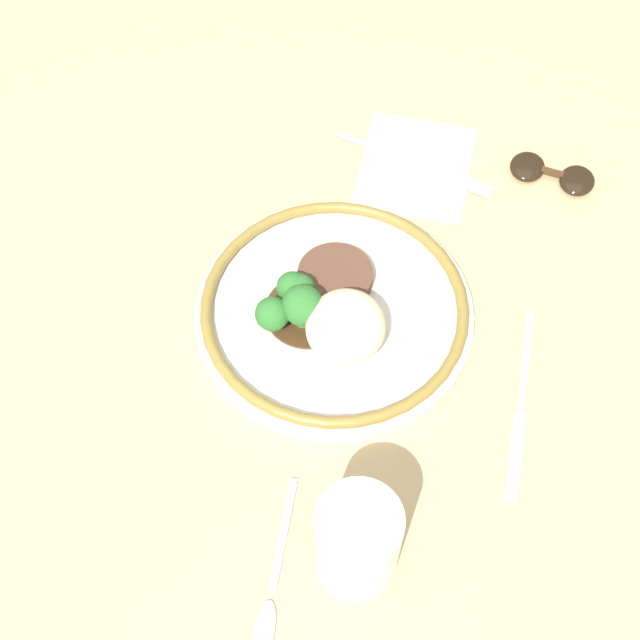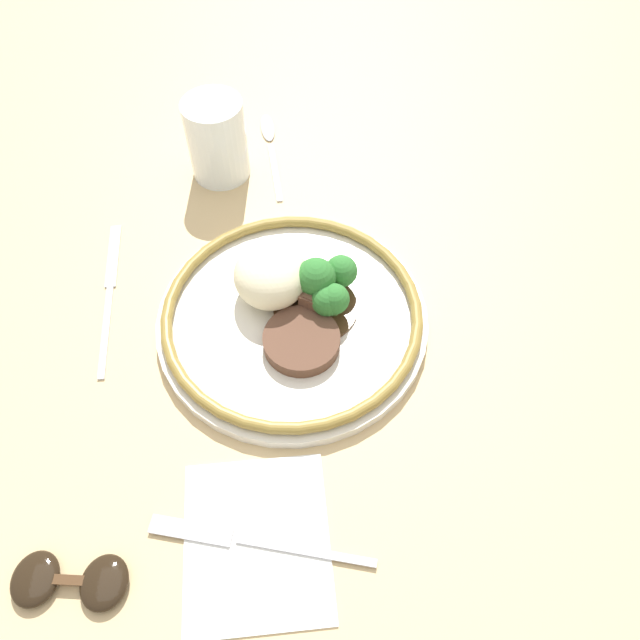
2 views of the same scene
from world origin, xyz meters
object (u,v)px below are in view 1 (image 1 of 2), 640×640
at_px(fork, 428,169).
at_px(spoon, 269,607).
at_px(knife, 520,407).
at_px(plate, 332,310).
at_px(sunglasses, 552,173).
at_px(juice_glass, 357,543).

relative_size(fork, spoon, 1.16).
height_order(fork, knife, fork).
xyz_separation_m(plate, sunglasses, (-0.25, 0.19, -0.01)).
relative_size(juice_glass, knife, 0.48).
bearing_deg(knife, fork, -154.99).
xyz_separation_m(plate, fork, (-0.22, 0.06, -0.02)).
height_order(fork, sunglasses, sunglasses).
relative_size(plate, spoon, 1.69).
xyz_separation_m(fork, spoon, (0.52, -0.04, -0.00)).
distance_m(plate, fork, 0.23).
distance_m(knife, sunglasses, 0.30).
bearing_deg(fork, plate, -90.51).
bearing_deg(spoon, plate, 178.86).
distance_m(juice_glass, knife, 0.22).
distance_m(juice_glass, spoon, 0.09).
bearing_deg(juice_glass, fork, -177.39).
relative_size(plate, fork, 1.46).
height_order(knife, spoon, spoon).
bearing_deg(juice_glass, plate, -161.35).
height_order(juice_glass, spoon, juice_glass).
bearing_deg(sunglasses, knife, 7.86).
relative_size(fork, sunglasses, 1.91).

